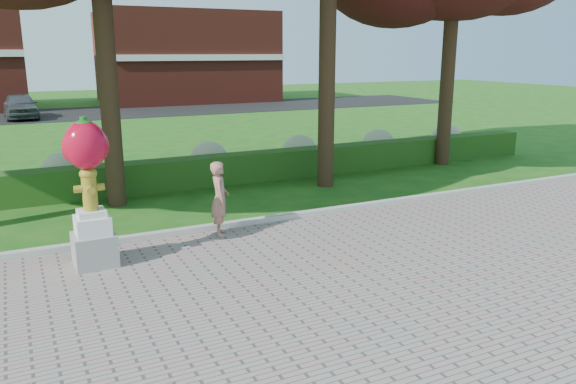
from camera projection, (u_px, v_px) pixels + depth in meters
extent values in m
plane|color=#175515|center=(307.00, 277.00, 9.19)|extent=(100.00, 100.00, 0.00)
cube|color=#ADADA5|center=(240.00, 224.00, 11.79)|extent=(40.00, 0.18, 0.15)
cube|color=#194413|center=(186.00, 173.00, 15.19)|extent=(24.00, 0.70, 0.80)
ellipsoid|color=#BCC697|center=(63.00, 171.00, 14.74)|extent=(1.10, 1.10, 0.99)
ellipsoid|color=#BCC697|center=(209.00, 158.00, 16.45)|extent=(1.10, 1.10, 0.99)
ellipsoid|color=#BCC697|center=(300.00, 151.00, 17.74)|extent=(1.10, 1.10, 0.99)
ellipsoid|color=#BCC697|center=(378.00, 144.00, 19.02)|extent=(1.10, 1.10, 0.99)
ellipsoid|color=#BCC697|center=(447.00, 138.00, 20.31)|extent=(1.10, 1.10, 0.99)
cube|color=black|center=(87.00, 113.00, 33.56)|extent=(50.00, 8.00, 0.02)
cube|color=maroon|center=(186.00, 57.00, 41.43)|extent=(12.00, 8.00, 6.40)
cylinder|color=black|center=(107.00, 75.00, 12.81)|extent=(0.44, 0.44, 6.16)
cylinder|color=black|center=(327.00, 50.00, 14.59)|extent=(0.44, 0.44, 7.28)
cylinder|color=black|center=(448.00, 73.00, 17.78)|extent=(0.44, 0.44, 5.88)
cube|color=gray|center=(95.00, 249.00, 9.57)|extent=(0.71, 0.71, 0.55)
cube|color=silver|center=(93.00, 225.00, 9.46)|extent=(0.57, 0.57, 0.31)
cube|color=silver|center=(92.00, 213.00, 9.41)|extent=(0.46, 0.46, 0.11)
cylinder|color=olive|center=(90.00, 192.00, 9.32)|extent=(0.24, 0.24, 0.62)
ellipsoid|color=olive|center=(88.00, 174.00, 9.25)|extent=(0.29, 0.29, 0.20)
cylinder|color=olive|center=(78.00, 189.00, 9.23)|extent=(0.13, 0.12, 0.12)
cylinder|color=olive|center=(100.00, 187.00, 9.38)|extent=(0.13, 0.12, 0.12)
cylinder|color=olive|center=(91.00, 190.00, 9.16)|extent=(0.13, 0.13, 0.13)
cylinder|color=olive|center=(88.00, 168.00, 9.23)|extent=(0.09, 0.09, 0.06)
ellipsoid|color=red|center=(85.00, 145.00, 9.13)|extent=(0.70, 0.62, 0.80)
ellipsoid|color=red|center=(73.00, 147.00, 9.05)|extent=(0.34, 0.34, 0.51)
ellipsoid|color=red|center=(98.00, 146.00, 9.22)|extent=(0.34, 0.34, 0.51)
cylinder|color=#166219|center=(83.00, 121.00, 9.03)|extent=(0.11, 0.11, 0.13)
ellipsoid|color=#166219|center=(84.00, 123.00, 9.04)|extent=(0.27, 0.27, 0.09)
imported|color=#A66B5F|center=(220.00, 199.00, 11.02)|extent=(0.50, 0.62, 1.49)
imported|color=#45494E|center=(20.00, 106.00, 30.65)|extent=(1.80, 4.14, 1.39)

